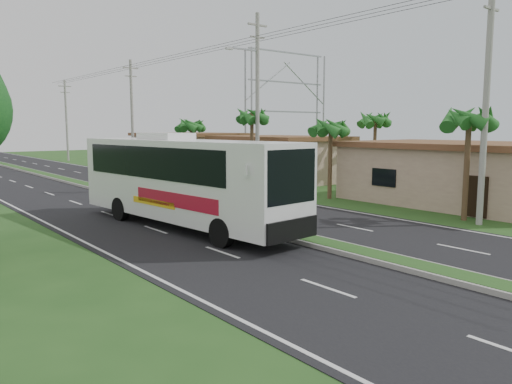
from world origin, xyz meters
TOP-DOWN VIEW (x-y plane):
  - ground at (0.00, 0.00)m, footprint 180.00×180.00m
  - road_asphalt at (0.00, 20.00)m, footprint 14.00×160.00m
  - median_strip at (0.00, 20.00)m, footprint 1.20×160.00m
  - lane_edge_left at (-6.70, 20.00)m, footprint 0.12×160.00m
  - lane_edge_right at (6.70, 20.00)m, footprint 0.12×160.00m
  - shop_near at (14.00, 6.00)m, footprint 8.60×12.60m
  - shop_mid at (14.00, 22.00)m, footprint 7.60×10.60m
  - shop_far at (14.00, 36.00)m, footprint 8.60×11.60m
  - palm_verge_a at (9.00, 3.00)m, footprint 2.40×2.40m
  - palm_verge_b at (9.40, 12.00)m, footprint 2.40×2.40m
  - palm_verge_c at (8.80, 19.00)m, footprint 2.40×2.40m
  - palm_verge_d at (9.30, 28.00)m, footprint 2.40×2.40m
  - palm_behind_shop at (17.50, 15.00)m, footprint 2.40×2.40m
  - utility_pole_a at (8.50, 2.00)m, footprint 1.60×0.28m
  - utility_pole_b at (8.47, 18.00)m, footprint 3.20×0.28m
  - utility_pole_c at (8.50, 38.00)m, footprint 1.60×0.28m
  - utility_pole_d at (8.50, 58.00)m, footprint 1.60×0.28m
  - billboard_lattice at (22.00, 30.00)m, footprint 10.18×1.18m
  - coach_bus_main at (-2.24, 9.83)m, footprint 3.78×12.91m
  - motorcyclist at (-1.57, 12.22)m, footprint 1.77×0.85m

SIDE VIEW (x-z plane):
  - ground at x=0.00m, z-range 0.00..0.00m
  - lane_edge_left at x=-6.70m, z-range 0.00..0.00m
  - lane_edge_right at x=6.70m, z-range 0.00..0.00m
  - road_asphalt at x=0.00m, z-range 0.00..0.02m
  - median_strip at x=0.00m, z-range 0.01..0.20m
  - motorcyclist at x=-1.57m, z-range -0.31..1.90m
  - shop_near at x=14.00m, z-range 0.02..3.54m
  - shop_mid at x=14.00m, z-range 0.02..3.69m
  - shop_far at x=14.00m, z-range 0.02..3.84m
  - coach_bus_main at x=-2.24m, z-range 0.20..4.32m
  - palm_verge_b at x=9.40m, z-range 1.83..6.88m
  - palm_verge_d at x=9.30m, z-range 1.92..7.17m
  - palm_verge_a at x=9.00m, z-range 2.02..7.47m
  - palm_behind_shop at x=17.50m, z-range 2.11..7.76m
  - palm_verge_c at x=8.80m, z-range 2.20..8.05m
  - utility_pole_d at x=8.50m, z-range 0.17..10.67m
  - utility_pole_a at x=8.50m, z-range 0.17..11.17m
  - utility_pole_c at x=8.50m, z-range 0.17..11.17m
  - utility_pole_b at x=8.47m, z-range 0.26..12.26m
  - billboard_lattice at x=22.00m, z-range 0.79..12.86m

